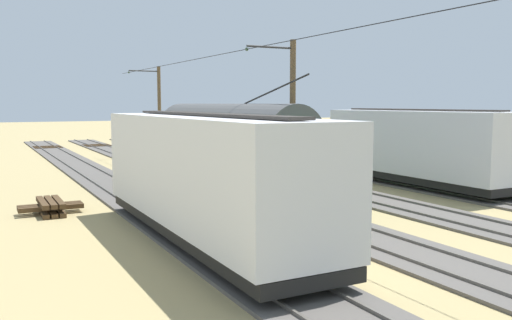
{
  "coord_description": "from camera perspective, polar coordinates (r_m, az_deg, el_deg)",
  "views": [
    {
      "loc": [
        13.28,
        24.43,
        4.32
      ],
      "look_at": [
        1.37,
        1.79,
        1.62
      ],
      "focal_mm": 37.74,
      "sensor_mm": 36.0,
      "label": 1
    }
  ],
  "objects": [
    {
      "name": "ground_plane",
      "position": [
        28.14,
        0.78,
        -2.8
      ],
      "size": [
        220.0,
        220.0,
        0.0
      ],
      "primitive_type": "plane",
      "color": "tan"
    },
    {
      "name": "track_streetcar_siding",
      "position": [
        32.29,
        11.54,
        -1.68
      ],
      "size": [
        2.8,
        80.0,
        0.18
      ],
      "color": "#56514C",
      "rests_on": "ground"
    },
    {
      "name": "track_adjacent_siding",
      "position": [
        29.57,
        4.48,
        -2.28
      ],
      "size": [
        2.8,
        80.0,
        0.18
      ],
      "color": "#56514C",
      "rests_on": "ground"
    },
    {
      "name": "track_third_siding",
      "position": [
        27.39,
        -3.86,
        -2.94
      ],
      "size": [
        2.8,
        80.0,
        0.18
      ],
      "color": "#56514C",
      "rests_on": "ground"
    },
    {
      "name": "track_outer_siding",
      "position": [
        25.87,
        -13.41,
        -3.62
      ],
      "size": [
        2.8,
        80.0,
        0.18
      ],
      "color": "#56514C",
      "rests_on": "ground"
    },
    {
      "name": "vintage_streetcar",
      "position": [
        26.33,
        -3.12,
        1.52
      ],
      "size": [
        2.65,
        15.7,
        5.23
      ],
      "color": "#196033",
      "rests_on": "ground"
    },
    {
      "name": "boxcar_adjacent",
      "position": [
        16.63,
        -5.43,
        -1.44
      ],
      "size": [
        2.96,
        12.24,
        3.85
      ],
      "color": "silver",
      "rests_on": "ground"
    },
    {
      "name": "boxcar_far_siding",
      "position": [
        29.06,
        16.72,
        1.53
      ],
      "size": [
        2.96,
        11.35,
        3.85
      ],
      "color": "silver",
      "rests_on": "ground"
    },
    {
      "name": "catenary_pole_foreground",
      "position": [
        44.16,
        -10.28,
        5.24
      ],
      "size": [
        2.63,
        0.28,
        7.26
      ],
      "color": "brown",
      "rests_on": "ground"
    },
    {
      "name": "catenary_pole_mid_near",
      "position": [
        25.42,
        3.77,
        4.81
      ],
      "size": [
        2.63,
        0.28,
        7.26
      ],
      "color": "brown",
      "rests_on": "ground"
    },
    {
      "name": "overhead_wire_run",
      "position": [
        25.01,
        -1.61,
        11.53
      ],
      "size": [
        2.43,
        44.89,
        0.18
      ],
      "color": "black",
      "rests_on": "ground"
    },
    {
      "name": "spare_tie_stack",
      "position": [
        22.69,
        -20.93,
        -4.65
      ],
      "size": [
        2.4,
        2.4,
        0.54
      ],
      "color": "#47331E",
      "rests_on": "ground"
    }
  ]
}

